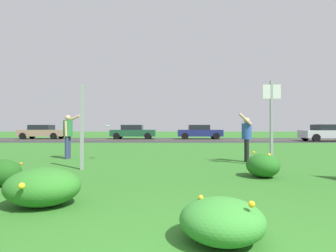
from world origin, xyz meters
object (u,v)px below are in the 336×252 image
at_px(car_dark_green_center_left, 133,132).
at_px(car_navy_center_right, 200,132).
at_px(person_thrower_green_shirt, 68,132).
at_px(person_catcher_blue_shirt, 247,135).
at_px(sign_post_by_roadside, 271,114).
at_px(car_tan_leftmost, 42,132).
at_px(frisbee_white, 107,126).
at_px(car_silver_rightmost, 328,133).
at_px(sign_post_near_path, 82,127).

relative_size(car_dark_green_center_left, car_navy_center_right, 1.00).
xyz_separation_m(person_thrower_green_shirt, person_catcher_blue_shirt, (6.65, -0.83, -0.08)).
bearing_deg(person_thrower_green_shirt, car_navy_center_right, 67.60).
xyz_separation_m(person_thrower_green_shirt, car_navy_center_right, (6.93, 16.81, -0.28)).
xyz_separation_m(sign_post_by_roadside, person_thrower_green_shirt, (-7.12, 1.88, -0.60)).
height_order(person_catcher_blue_shirt, car_tan_leftmost, person_catcher_blue_shirt).
relative_size(person_thrower_green_shirt, car_dark_green_center_left, 0.38).
bearing_deg(frisbee_white, person_catcher_blue_shirt, -4.91).
relative_size(car_tan_leftmost, car_navy_center_right, 1.00).
bearing_deg(car_dark_green_center_left, car_silver_rightmost, -12.89).
distance_m(person_catcher_blue_shirt, car_tan_leftmost, 23.76).
bearing_deg(person_catcher_blue_shirt, car_navy_center_right, 89.07).
distance_m(sign_post_near_path, car_tan_leftmost, 22.12).
relative_size(sign_post_by_roadside, car_silver_rightmost, 0.59).
distance_m(sign_post_by_roadside, car_navy_center_right, 18.72).
bearing_deg(frisbee_white, sign_post_by_roadside, -15.03).
distance_m(person_catcher_blue_shirt, frisbee_white, 5.07).
distance_m(frisbee_white, car_dark_green_center_left, 17.28).
bearing_deg(car_tan_leftmost, sign_post_near_path, -61.14).
bearing_deg(car_dark_green_center_left, sign_post_by_roadside, -69.45).
relative_size(frisbee_white, car_silver_rightmost, 0.05).
xyz_separation_m(person_catcher_blue_shirt, car_dark_green_center_left, (-6.53, 17.65, -0.19)).
distance_m(sign_post_near_path, car_dark_green_center_left, 19.42).
bearing_deg(sign_post_by_roadside, car_navy_center_right, 90.58).
xyz_separation_m(frisbee_white, car_dark_green_center_left, (-1.49, 17.21, -0.53)).
bearing_deg(person_thrower_green_shirt, sign_post_by_roadside, -14.80).
bearing_deg(car_tan_leftmost, person_thrower_green_shirt, -61.14).
xyz_separation_m(frisbee_white, car_silver_rightmost, (16.04, 13.20, -0.53)).
bearing_deg(person_thrower_green_shirt, sign_post_near_path, -61.12).
relative_size(frisbee_white, car_dark_green_center_left, 0.05).
xyz_separation_m(sign_post_by_roadside, car_silver_rightmost, (10.52, 14.68, -0.88)).
relative_size(person_catcher_blue_shirt, car_navy_center_right, 0.38).
distance_m(person_catcher_blue_shirt, car_navy_center_right, 17.65).
xyz_separation_m(person_catcher_blue_shirt, car_silver_rightmost, (10.99, 13.64, -0.19)).
xyz_separation_m(car_navy_center_right, car_silver_rightmost, (10.71, -4.01, 0.00)).
bearing_deg(person_catcher_blue_shirt, car_silver_rightmost, 51.12).
xyz_separation_m(sign_post_near_path, person_catcher_blue_shirt, (5.24, 1.72, -0.30)).
xyz_separation_m(sign_post_by_roadside, car_tan_leftmost, (-16.38, 18.69, -0.88)).
xyz_separation_m(sign_post_near_path, car_silver_rightmost, (16.23, 15.36, -0.50)).
bearing_deg(car_dark_green_center_left, sign_post_near_path, -86.17).
bearing_deg(sign_post_near_path, car_navy_center_right, 74.09).
bearing_deg(car_tan_leftmost, car_dark_green_center_left, 0.00).
xyz_separation_m(sign_post_near_path, car_tan_leftmost, (-10.67, 19.37, -0.50)).
xyz_separation_m(person_catcher_blue_shirt, car_tan_leftmost, (-15.91, 17.65, -0.19)).
bearing_deg(sign_post_near_path, car_dark_green_center_left, 93.83).
xyz_separation_m(sign_post_by_roadside, car_navy_center_right, (-0.19, 18.69, -0.88)).
distance_m(person_thrower_green_shirt, person_catcher_blue_shirt, 6.70).
relative_size(car_navy_center_right, car_silver_rightmost, 1.00).
distance_m(frisbee_white, car_tan_leftmost, 20.36).
relative_size(sign_post_by_roadside, car_dark_green_center_left, 0.59).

